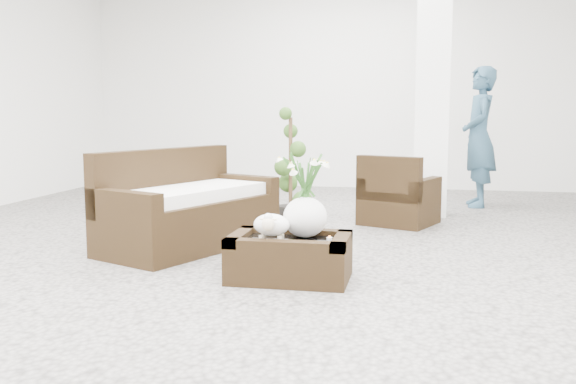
% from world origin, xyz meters
% --- Properties ---
extents(ground, '(11.00, 11.00, 0.00)m').
position_xyz_m(ground, '(0.00, 0.00, 0.00)').
color(ground, gray).
rests_on(ground, ground).
extents(column, '(0.40, 0.40, 3.50)m').
position_xyz_m(column, '(1.20, 2.80, 1.75)').
color(column, white).
rests_on(column, ground).
extents(coffee_table, '(0.90, 0.60, 0.31)m').
position_xyz_m(coffee_table, '(0.10, -0.52, 0.16)').
color(coffee_table, black).
rests_on(coffee_table, ground).
extents(sheep_figurine, '(0.28, 0.23, 0.21)m').
position_xyz_m(sheep_figurine, '(-0.02, -0.62, 0.42)').
color(sheep_figurine, white).
rests_on(sheep_figurine, coffee_table).
extents(planter_narcissus, '(0.44, 0.44, 0.80)m').
position_xyz_m(planter_narcissus, '(0.20, -0.42, 0.71)').
color(planter_narcissus, white).
rests_on(planter_narcissus, coffee_table).
extents(tealight, '(0.04, 0.04, 0.03)m').
position_xyz_m(tealight, '(0.40, -0.50, 0.33)').
color(tealight, white).
rests_on(tealight, coffee_table).
extents(armchair, '(0.95, 0.94, 0.79)m').
position_xyz_m(armchair, '(0.85, 2.10, 0.40)').
color(armchair, black).
rests_on(armchair, ground).
extents(loveseat, '(1.45, 1.91, 0.92)m').
position_xyz_m(loveseat, '(-1.05, 0.43, 0.46)').
color(loveseat, black).
rests_on(loveseat, ground).
extents(topiary, '(0.35, 0.35, 1.29)m').
position_xyz_m(topiary, '(-0.36, 1.87, 0.65)').
color(topiary, '#294817').
rests_on(topiary, ground).
extents(shopper, '(0.49, 0.71, 1.87)m').
position_xyz_m(shopper, '(1.85, 3.67, 0.93)').
color(shopper, '#2B4C61').
rests_on(shopper, ground).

